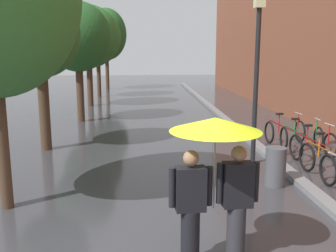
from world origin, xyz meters
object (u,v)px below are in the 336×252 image
object	(u,v)px
parked_bicycle_2	(313,145)
parked_bicycle_3	(301,138)
street_tree_3	(88,37)
parked_bicycle_4	(285,131)
couple_under_umbrella	(215,165)
street_lamp_post	(257,68)
street_tree_2	(78,37)
street_tree_1	(40,36)
street_tree_5	(106,34)
street_tree_4	(97,37)
parked_bicycle_1	(326,155)
litter_bin	(275,167)

from	to	relation	value
parked_bicycle_2	parked_bicycle_3	distance (m)	0.93
street_tree_3	parked_bicycle_4	world-z (taller)	street_tree_3
parked_bicycle_2	couple_under_umbrella	xyz separation A→B (m)	(-3.64, -4.95, 1.04)
parked_bicycle_2	parked_bicycle_4	size ratio (longest dim) A/B	1.02
parked_bicycle_4	street_lamp_post	size ratio (longest dim) A/B	0.27
street_tree_2	street_lamp_post	size ratio (longest dim) A/B	1.13
street_tree_1	parked_bicycle_2	xyz separation A→B (m)	(7.43, -1.51, -2.91)
street_tree_5	street_tree_3	bearing A→B (deg)	-91.16
street_tree_5	couple_under_umbrella	world-z (taller)	street_tree_5
street_tree_2	street_tree_5	distance (m)	12.94
street_tree_4	couple_under_umbrella	bearing A→B (deg)	-79.48
street_tree_1	couple_under_umbrella	bearing A→B (deg)	-59.62
parked_bicycle_2	parked_bicycle_3	size ratio (longest dim) A/B	1.02
parked_bicycle_3	street_lamp_post	size ratio (longest dim) A/B	0.27
parked_bicycle_1	street_lamp_post	xyz separation A→B (m)	(-1.62, 0.68, 2.09)
couple_under_umbrella	street_tree_1	bearing A→B (deg)	120.38
street_tree_2	street_tree_5	xyz separation A→B (m)	(-0.01, 12.93, 0.58)
parked_bicycle_1	street_lamp_post	distance (m)	2.73
street_tree_3	parked_bicycle_3	xyz separation A→B (m)	(7.32, -9.59, -3.15)
parked_bicycle_1	couple_under_umbrella	world-z (taller)	couple_under_umbrella
street_tree_3	street_tree_5	bearing A→B (deg)	88.84
street_tree_1	parked_bicycle_2	world-z (taller)	street_tree_1
street_tree_2	parked_bicycle_1	world-z (taller)	street_tree_2
parked_bicycle_3	parked_bicycle_1	bearing A→B (deg)	-95.02
street_tree_1	street_tree_4	xyz separation A→B (m)	(0.21, 12.79, 0.32)
street_tree_2	couple_under_umbrella	world-z (taller)	street_tree_2
parked_bicycle_1	litter_bin	world-z (taller)	parked_bicycle_1
street_tree_1	street_tree_2	bearing A→B (deg)	85.79
street_tree_3	parked_bicycle_2	size ratio (longest dim) A/B	4.45
street_tree_5	litter_bin	size ratio (longest dim) A/B	6.84
street_tree_1	parked_bicycle_1	xyz separation A→B (m)	(7.31, -2.48, -2.91)
couple_under_umbrella	street_lamp_post	size ratio (longest dim) A/B	0.49
parked_bicycle_1	parked_bicycle_4	distance (m)	2.84
parked_bicycle_4	street_lamp_post	bearing A→B (deg)	-127.20
street_tree_2	street_tree_5	size ratio (longest dim) A/B	0.82
street_tree_2	litter_bin	world-z (taller)	street_tree_2
street_tree_1	parked_bicycle_1	world-z (taller)	street_tree_1
street_tree_4	parked_bicycle_3	size ratio (longest dim) A/B	4.65
street_tree_3	parked_bicycle_2	world-z (taller)	street_tree_3
street_tree_1	couple_under_umbrella	distance (m)	7.72
street_tree_2	street_lamp_post	bearing A→B (deg)	-49.89
parked_bicycle_4	couple_under_umbrella	distance (m)	7.75
street_tree_4	street_lamp_post	size ratio (longest dim) A/B	1.24
parked_bicycle_3	couple_under_umbrella	size ratio (longest dim) A/B	0.55
parked_bicycle_3	litter_bin	world-z (taller)	parked_bicycle_3
street_tree_2	street_tree_1	bearing A→B (deg)	-94.21
parked_bicycle_2	street_tree_3	bearing A→B (deg)	124.65
street_tree_5	parked_bicycle_2	bearing A→B (deg)	-69.51
street_tree_3	parked_bicycle_2	bearing A→B (deg)	-55.35
street_tree_2	parked_bicycle_2	distance (m)	9.80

